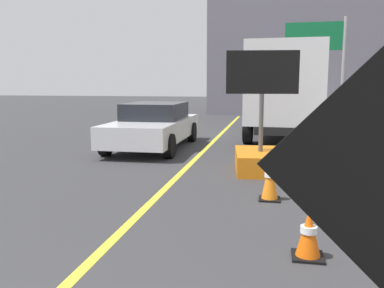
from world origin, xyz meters
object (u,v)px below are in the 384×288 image
(arrow_board_trailer, at_px, (260,150))
(traffic_cone_mid_lane, at_px, (270,178))
(highway_guide_sign, at_px, (327,52))
(traffic_cone_near_sign, at_px, (309,234))
(box_truck, at_px, (286,89))
(pickup_car, at_px, (154,125))

(arrow_board_trailer, relative_size, traffic_cone_mid_lane, 3.47)
(highway_guide_sign, height_order, traffic_cone_near_sign, highway_guide_sign)
(arrow_board_trailer, bearing_deg, highway_guide_sign, 76.43)
(arrow_board_trailer, distance_m, box_truck, 6.12)
(pickup_car, bearing_deg, arrow_board_trailer, -40.13)
(box_truck, xyz_separation_m, traffic_cone_mid_lane, (-0.47, -8.31, -1.40))
(box_truck, bearing_deg, pickup_car, -142.23)
(arrow_board_trailer, xyz_separation_m, box_truck, (0.70, 5.94, 1.30))
(arrow_board_trailer, bearing_deg, traffic_cone_near_sign, -81.71)
(arrow_board_trailer, bearing_deg, pickup_car, 139.87)
(pickup_car, distance_m, traffic_cone_mid_lane, 6.30)
(box_truck, bearing_deg, arrow_board_trailer, -96.71)
(box_truck, height_order, traffic_cone_mid_lane, box_truck)
(box_truck, relative_size, traffic_cone_near_sign, 11.26)
(highway_guide_sign, xyz_separation_m, traffic_cone_near_sign, (-1.97, -15.67, -3.13))
(traffic_cone_near_sign, bearing_deg, arrow_board_trailer, 98.29)
(highway_guide_sign, distance_m, traffic_cone_mid_lane, 13.91)
(traffic_cone_near_sign, bearing_deg, highway_guide_sign, 82.83)
(box_truck, distance_m, pickup_car, 5.22)
(pickup_car, height_order, highway_guide_sign, highway_guide_sign)
(traffic_cone_near_sign, xyz_separation_m, traffic_cone_mid_lane, (-0.45, 2.31, 0.09))
(box_truck, xyz_separation_m, traffic_cone_near_sign, (-0.02, -10.63, -1.49))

